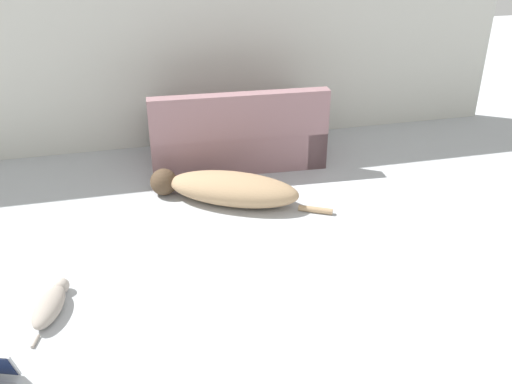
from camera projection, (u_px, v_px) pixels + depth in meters
wall_back at (182, 19)px, 5.93m from camera, size 7.36×0.06×2.77m
couch at (236, 138)px, 5.99m from camera, size 1.82×0.92×0.84m
dog at (227, 188)px, 5.25m from camera, size 1.61×0.98×0.28m
cat at (50, 304)px, 3.90m from camera, size 0.29×0.63×0.13m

